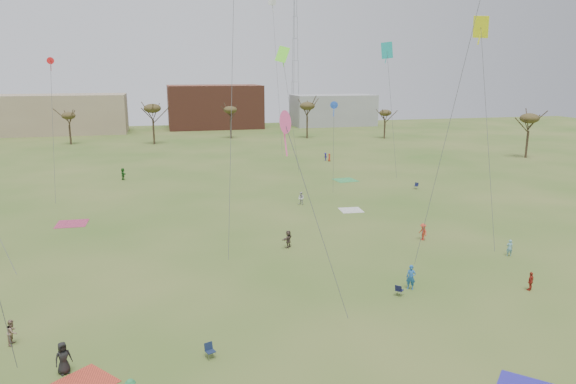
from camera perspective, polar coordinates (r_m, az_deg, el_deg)
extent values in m
plane|color=#345B1C|center=(37.27, 4.53, -12.39)|extent=(260.00, 260.00, 0.00)
imported|color=#225A9E|center=(40.65, 13.24, -9.03)|extent=(0.82, 0.78, 1.89)
imported|color=#A4281C|center=(43.43, 24.92, -8.80)|extent=(0.91, 0.72, 1.44)
imported|color=#886A56|center=(36.27, -27.83, -13.33)|extent=(0.69, 0.83, 1.57)
imported|color=brown|center=(48.53, 0.02, -5.14)|extent=(1.42, 1.43, 1.65)
imported|color=black|center=(31.92, -23.28, -16.27)|extent=(1.06, 0.93, 1.83)
imported|color=#C03924|center=(52.31, 14.48, -4.21)|extent=(0.79, 1.15, 1.65)
imported|color=#69A2AF|center=(50.38, 22.98, -5.61)|extent=(0.63, 0.51, 1.51)
imported|color=silver|center=(63.90, 1.44, -0.70)|extent=(0.93, 0.97, 1.57)
imported|color=#256521|center=(82.28, -17.53, 1.89)|extent=(1.01, 1.74, 1.79)
imported|color=#B83A1F|center=(95.08, 4.52, 3.79)|extent=(0.73, 0.83, 1.43)
imported|color=navy|center=(95.84, 4.09, 3.86)|extent=(0.69, 1.00, 1.41)
cube|color=#C13B26|center=(31.07, -21.41, -18.90)|extent=(3.89, 3.89, 0.03)
cube|color=silver|center=(61.94, 6.87, -1.98)|extent=(2.72, 2.72, 0.03)
cube|color=#AA3458|center=(60.74, -22.47, -3.21)|extent=(3.22, 3.22, 0.03)
cube|color=green|center=(78.81, 6.25, 1.29)|extent=(3.48, 3.48, 0.03)
cube|color=#16223D|center=(31.43, -8.45, -16.79)|extent=(0.65, 0.65, 0.04)
cube|color=#16223D|center=(31.49, -8.66, -16.25)|extent=(0.51, 0.30, 0.44)
cube|color=#16173C|center=(39.56, 12.04, -10.41)|extent=(0.71, 0.71, 0.04)
cube|color=#16173C|center=(39.27, 11.93, -10.22)|extent=(0.44, 0.45, 0.44)
cube|color=#141838|center=(74.58, 13.77, 0.64)|extent=(0.71, 0.71, 0.04)
cube|color=#141838|center=(74.75, 13.84, 0.84)|extent=(0.43, 0.46, 0.44)
cube|color=teal|center=(77.74, 10.73, 14.92)|extent=(1.14, 1.14, 2.24)
cube|color=teal|center=(77.72, 10.70, 14.35)|extent=(0.08, 0.08, 2.01)
cylinder|color=#4C4C51|center=(76.99, 11.24, 8.25)|extent=(1.20, 2.65, 17.90)
cube|color=yellow|center=(49.03, 20.26, 16.51)|extent=(0.93, 0.93, 1.83)
cube|color=yellow|center=(48.99, 20.20, 15.77)|extent=(0.08, 0.08, 1.64)
cylinder|color=#4C4C51|center=(47.79, 20.93, 5.31)|extent=(0.57, 3.91, 18.70)
cube|color=#68F228|center=(76.48, -0.62, 14.77)|extent=(1.15, 1.15, 2.25)
cube|color=#68F228|center=(76.46, -0.61, 14.18)|extent=(0.08, 0.08, 2.03)
cylinder|color=#4C4C51|center=(77.72, 0.33, 8.34)|extent=(2.93, 1.43, 17.36)
cylinder|color=#4C4C51|center=(43.82, -6.17, 9.59)|extent=(1.97, 5.80, 24.98)
cube|color=silver|center=(97.07, -1.73, 20.18)|extent=(0.95, 0.95, 1.63)
cube|color=silver|center=(96.96, -1.72, 19.62)|extent=(0.08, 0.08, 2.44)
cylinder|color=#4C4C51|center=(95.35, -1.16, 12.15)|extent=(1.25, 2.34, 27.10)
cone|color=red|center=(69.31, -24.46, 12.89)|extent=(0.83, 0.06, 0.83)
cube|color=red|center=(69.31, -24.42, 12.45)|extent=(0.08, 0.08, 1.35)
cylinder|color=#4C4C51|center=(67.50, -24.23, 6.00)|extent=(0.24, 4.47, 16.25)
cone|color=blue|center=(64.85, 5.03, 9.41)|extent=(0.95, 0.07, 0.95)
cube|color=blue|center=(64.89, 5.02, 8.88)|extent=(0.08, 0.08, 1.55)
cylinder|color=#4C4C51|center=(65.55, 4.98, 4.61)|extent=(0.21, 0.25, 11.00)
cone|color=#F94E91|center=(31.40, -0.37, 7.62)|extent=(1.41, 0.10, 1.41)
cube|color=#F94E91|center=(31.50, -0.36, 6.00)|extent=(0.08, 0.08, 2.30)
cylinder|color=#4C4C51|center=(32.00, 3.20, -3.36)|extent=(3.60, 2.19, 12.12)
cylinder|color=#4C4C51|center=(41.57, 17.12, 6.93)|extent=(3.92, 0.96, 22.13)
cylinder|color=#3A2B1E|center=(126.11, -22.63, 5.78)|extent=(0.40, 0.40, 4.32)
ellipsoid|color=#473D1E|center=(125.72, -22.80, 7.66)|extent=(3.02, 3.02, 1.58)
cylinder|color=#3A2B1E|center=(120.61, -14.42, 6.34)|extent=(0.40, 0.40, 5.40)
ellipsoid|color=#473D1E|center=(120.15, -14.56, 8.81)|extent=(3.78, 3.78, 1.98)
cylinder|color=#3A2B1E|center=(127.73, -6.25, 6.86)|extent=(0.40, 0.40, 4.68)
ellipsoid|color=#473D1E|center=(127.32, -6.30, 8.89)|extent=(3.28, 3.28, 1.72)
cylinder|color=#3A2B1E|center=(127.45, 2.09, 7.05)|extent=(0.40, 0.40, 5.28)
ellipsoid|color=#473D1E|center=(127.02, 2.11, 9.34)|extent=(3.70, 3.70, 1.94)
cylinder|color=#3A2B1E|center=(129.01, 10.47, 6.68)|extent=(0.40, 0.40, 4.20)
ellipsoid|color=#473D1E|center=(128.63, 10.55, 8.48)|extent=(2.94, 2.94, 1.54)
cylinder|color=#3A2B1E|center=(108.08, 24.57, 4.73)|extent=(0.40, 0.40, 5.04)
ellipsoid|color=#473D1E|center=(107.58, 24.82, 7.30)|extent=(3.53, 3.53, 1.85)
cube|color=#937F60|center=(149.26, -23.37, 7.80)|extent=(32.00, 14.00, 10.00)
cube|color=brown|center=(153.02, -8.00, 9.21)|extent=(26.00, 16.00, 12.00)
cube|color=gray|center=(158.67, 4.92, 8.88)|extent=(24.00, 12.00, 9.00)
cylinder|color=#9EA3A8|center=(162.35, 1.07, 14.14)|extent=(0.16, 0.16, 38.00)
cylinder|color=#9EA3A8|center=(162.77, 0.52, 14.14)|extent=(0.16, 0.16, 38.00)
cylinder|color=#9EA3A8|center=(161.26, 0.66, 14.15)|extent=(0.16, 0.16, 38.00)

